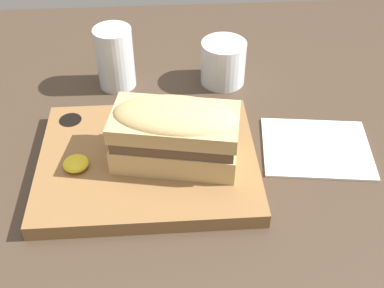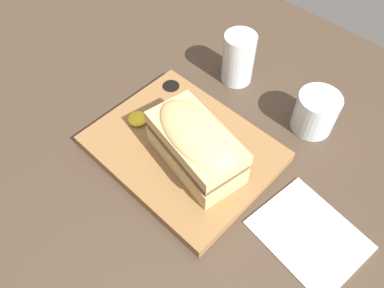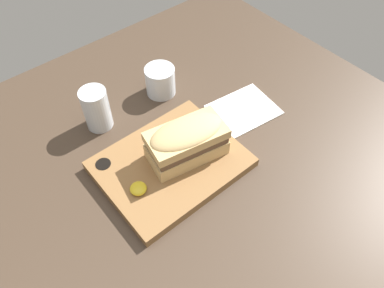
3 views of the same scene
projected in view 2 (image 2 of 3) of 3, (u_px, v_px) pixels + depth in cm
name	position (u px, v px, depth cm)	size (l,w,h in cm)	color
dining_table	(158.00, 147.00, 73.08)	(141.06, 113.93, 2.00)	#423326
serving_board	(183.00, 148.00, 70.09)	(32.27, 25.68, 2.52)	olive
sandwich	(196.00, 144.00, 62.85)	(19.13, 12.30, 9.53)	tan
mustard_dollop	(137.00, 119.00, 71.77)	(3.72, 3.72, 1.49)	gold
water_glass	(238.00, 61.00, 79.16)	(6.73, 6.73, 11.31)	silver
wine_glass	(315.00, 114.00, 72.10)	(8.18, 8.18, 8.04)	silver
napkin	(309.00, 235.00, 60.97)	(18.39, 15.73, 0.40)	white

